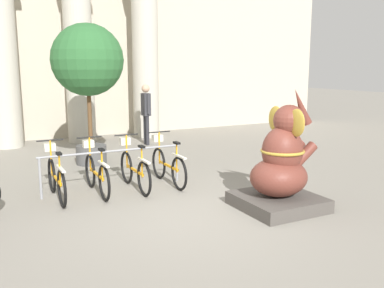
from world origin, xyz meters
TOP-DOWN VIEW (x-y plane):
  - ground_plane at (0.00, 0.00)m, footprint 60.00×60.00m
  - building_facade at (0.00, 8.60)m, footprint 20.00×0.20m
  - column_left at (-2.16, 7.60)m, footprint 1.06×1.06m
  - column_middle at (0.00, 7.60)m, footprint 1.06×1.06m
  - column_right at (2.16, 7.60)m, footprint 1.06×1.06m
  - bike_rack at (-0.70, 1.95)m, footprint 2.77×0.05m
  - bicycle_0 at (-1.79, 1.84)m, footprint 0.48×1.65m
  - bicycle_1 at (-1.06, 1.86)m, footprint 0.48×1.65m
  - bicycle_2 at (-0.34, 1.81)m, footprint 0.48×1.65m
  - bicycle_3 at (0.38, 1.86)m, footprint 0.48×1.65m
  - elephant_statue at (1.45, -0.37)m, footprint 1.28×1.28m
  - person_pedestrian at (1.58, 6.11)m, footprint 0.24×0.47m
  - potted_tree at (-0.53, 4.35)m, footprint 1.69×1.69m

SIDE VIEW (x-z plane):
  - ground_plane at x=0.00m, z-range 0.00..0.00m
  - bicycle_0 at x=-1.79m, z-range -0.11..0.90m
  - bicycle_1 at x=-1.06m, z-range -0.11..0.90m
  - bicycle_2 at x=-0.34m, z-range -0.11..0.90m
  - bicycle_3 at x=0.38m, z-range -0.11..0.90m
  - bike_rack at x=-0.70m, z-range 0.19..0.96m
  - elephant_statue at x=1.45m, z-range -0.33..1.68m
  - person_pedestrian at x=1.58m, z-range 0.19..2.00m
  - potted_tree at x=-0.53m, z-range 0.71..4.03m
  - column_left at x=-2.16m, z-range 0.04..5.20m
  - column_middle at x=0.00m, z-range 0.04..5.20m
  - column_right at x=2.16m, z-range 0.04..5.20m
  - building_facade at x=0.00m, z-range 0.00..6.00m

